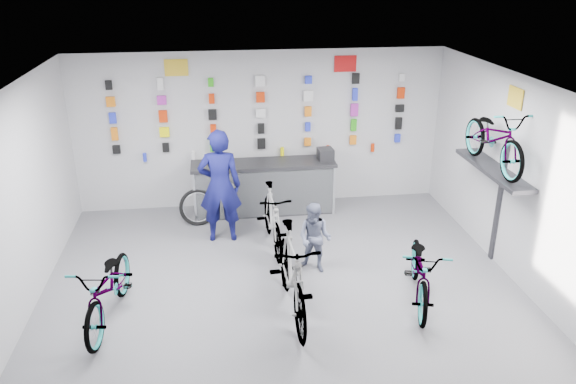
{
  "coord_description": "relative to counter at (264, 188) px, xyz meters",
  "views": [
    {
      "loc": [
        -0.88,
        -6.33,
        4.48
      ],
      "look_at": [
        0.17,
        1.4,
        1.27
      ],
      "focal_mm": 35.0,
      "sensor_mm": 36.0,
      "label": 1
    }
  ],
  "objects": [
    {
      "name": "floor",
      "position": [
        0.0,
        -3.54,
        -0.49
      ],
      "size": [
        8.0,
        8.0,
        0.0
      ],
      "primitive_type": "plane",
      "color": "#57575D",
      "rests_on": "ground"
    },
    {
      "name": "ceiling",
      "position": [
        0.0,
        -3.54,
        2.51
      ],
      "size": [
        8.0,
        8.0,
        0.0
      ],
      "primitive_type": "plane",
      "rotation": [
        3.14,
        0.0,
        0.0
      ],
      "color": "white",
      "rests_on": "wall_back"
    },
    {
      "name": "wall_back",
      "position": [
        0.0,
        0.46,
        1.01
      ],
      "size": [
        7.0,
        0.0,
        7.0
      ],
      "primitive_type": "plane",
      "rotation": [
        1.57,
        0.0,
        0.0
      ],
      "color": "silver",
      "rests_on": "floor"
    },
    {
      "name": "wall_right",
      "position": [
        3.5,
        -3.54,
        1.01
      ],
      "size": [
        0.0,
        8.0,
        8.0
      ],
      "primitive_type": "plane",
      "rotation": [
        1.57,
        0.0,
        -1.57
      ],
      "color": "silver",
      "rests_on": "floor"
    },
    {
      "name": "counter",
      "position": [
        0.0,
        0.0,
        0.0
      ],
      "size": [
        2.7,
        0.66,
        1.0
      ],
      "color": "black",
      "rests_on": "floor"
    },
    {
      "name": "merch_wall",
      "position": [
        -0.04,
        0.39,
        1.3
      ],
      "size": [
        5.56,
        0.08,
        1.56
      ],
      "color": "black",
      "rests_on": "wall_back"
    },
    {
      "name": "wall_bracket",
      "position": [
        3.33,
        -2.34,
        0.98
      ],
      "size": [
        0.39,
        1.9,
        2.0
      ],
      "color": "#333338",
      "rests_on": "wall_right"
    },
    {
      "name": "sign_left",
      "position": [
        -1.5,
        0.44,
        2.23
      ],
      "size": [
        0.42,
        0.02,
        0.3
      ],
      "primitive_type": "cube",
      "color": "gold",
      "rests_on": "wall_back"
    },
    {
      "name": "sign_right",
      "position": [
        1.6,
        0.44,
        2.23
      ],
      "size": [
        0.42,
        0.02,
        0.3
      ],
      "primitive_type": "cube",
      "color": "red",
      "rests_on": "wall_back"
    },
    {
      "name": "sign_side",
      "position": [
        3.48,
        -2.34,
        2.16
      ],
      "size": [
        0.02,
        0.4,
        0.3
      ],
      "primitive_type": "cube",
      "color": "gold",
      "rests_on": "wall_right"
    },
    {
      "name": "bike_left",
      "position": [
        -2.37,
        -3.25,
        0.01
      ],
      "size": [
        0.89,
        1.95,
        0.99
      ],
      "primitive_type": "imported",
      "rotation": [
        0.0,
        0.0,
        -0.13
      ],
      "color": "gray",
      "rests_on": "floor"
    },
    {
      "name": "bike_center",
      "position": [
        0.05,
        -3.43,
        0.13
      ],
      "size": [
        0.62,
        2.06,
        1.23
      ],
      "primitive_type": "imported",
      "rotation": [
        0.0,
        0.0,
        0.02
      ],
      "color": "gray",
      "rests_on": "floor"
    },
    {
      "name": "bike_right",
      "position": [
        1.89,
        -3.34,
        -0.01
      ],
      "size": [
        1.08,
        1.93,
        0.96
      ],
      "primitive_type": "imported",
      "rotation": [
        0.0,
        0.0,
        -0.26
      ],
      "color": "gray",
      "rests_on": "floor"
    },
    {
      "name": "bike_service",
      "position": [
        0.0,
        -1.48,
        0.05
      ],
      "size": [
        0.57,
        1.79,
        1.07
      ],
      "primitive_type": "imported",
      "rotation": [
        0.0,
        0.0,
        0.04
      ],
      "color": "gray",
      "rests_on": "floor"
    },
    {
      "name": "bike_wall",
      "position": [
        3.25,
        -2.34,
        1.57
      ],
      "size": [
        0.63,
        1.8,
        0.95
      ],
      "primitive_type": "imported",
      "color": "gray",
      "rests_on": "wall_bracket"
    },
    {
      "name": "clerk",
      "position": [
        -0.84,
        -1.05,
        0.5
      ],
      "size": [
        0.74,
        0.5,
        1.97
      ],
      "primitive_type": "imported",
      "rotation": [
        0.0,
        0.0,
        3.1
      ],
      "color": "#0F1150",
      "rests_on": "floor"
    },
    {
      "name": "customer",
      "position": [
        0.56,
        -2.33,
        0.07
      ],
      "size": [
        0.68,
        0.64,
        1.12
      ],
      "primitive_type": "imported",
      "rotation": [
        0.0,
        0.0,
        -0.54
      ],
      "color": "slate",
      "rests_on": "floor"
    },
    {
      "name": "spare_wheel",
      "position": [
        -1.25,
        -0.37,
        -0.16
      ],
      "size": [
        0.7,
        0.32,
        0.67
      ],
      "rotation": [
        0.0,
        0.0,
        0.08
      ],
      "color": "black",
      "rests_on": "floor"
    },
    {
      "name": "register",
      "position": [
        1.18,
        0.01,
        0.62
      ],
      "size": [
        0.3,
        0.32,
        0.22
      ],
      "primitive_type": "cube",
      "rotation": [
        0.0,
        0.0,
        0.06
      ],
      "color": "black",
      "rests_on": "counter"
    }
  ]
}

